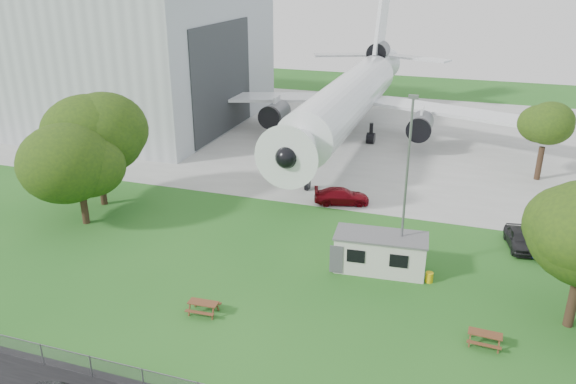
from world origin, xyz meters
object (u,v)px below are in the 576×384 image
(hangar, at_px, (87,46))
(picnic_east, at_px, (484,345))
(site_cabin, at_px, (380,252))
(airliner, at_px, (351,95))
(picnic_west, at_px, (204,313))

(hangar, height_order, picnic_east, hangar)
(hangar, height_order, site_cabin, hangar)
(hangar, bearing_deg, airliner, -0.22)
(hangar, xyz_separation_m, site_cabin, (44.88, -30.08, -8.09))
(picnic_east, bearing_deg, picnic_west, -169.46)
(hangar, bearing_deg, picnic_east, -35.16)
(hangar, bearing_deg, picnic_west, -47.17)
(site_cabin, relative_size, picnic_east, 3.80)
(site_cabin, height_order, picnic_west, site_cabin)
(site_cabin, bearing_deg, picnic_west, -136.87)
(airliner, bearing_deg, picnic_east, -66.51)
(airliner, height_order, site_cabin, airliner)
(airliner, relative_size, picnic_west, 26.52)
(hangar, bearing_deg, site_cabin, -33.84)
(site_cabin, xyz_separation_m, picnic_west, (-9.10, -8.52, -1.31))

